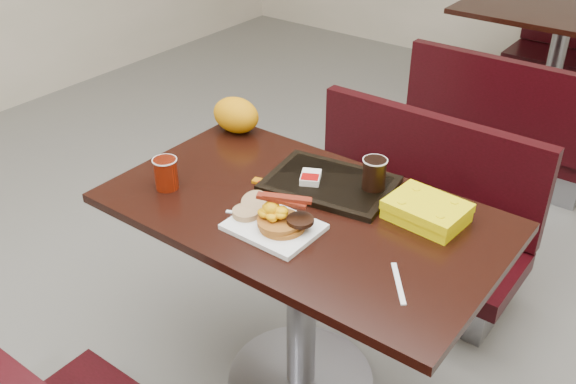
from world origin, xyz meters
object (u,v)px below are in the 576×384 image
Objects in this scene: table_near at (302,303)px; fork at (241,213)px; knife at (398,283)px; hashbrown_sleeve_left at (311,177)px; table_far at (553,74)px; bench_near_n at (402,214)px; paper_bag at (236,115)px; coffee_cup_far at (374,174)px; bench_far_s at (510,115)px; platter at (274,227)px; pancake_stack at (282,223)px; tray at (330,184)px; clamshell at (427,211)px; coffee_cup_near at (166,174)px.

fork reaches higher than table_near.
hashbrown_sleeve_left is (-0.46, 0.27, 0.03)m from knife.
bench_near_n is at bearing -90.00° from table_far.
coffee_cup_far is at bearing -7.04° from paper_bag.
table_near is at bearing -91.74° from hashbrown_sleeve_left.
bench_far_s is 7.69× the size of fork.
bench_near_n is at bearing 56.27° from fork.
platter is 1.53× the size of knife.
platter is 0.03m from pancake_stack.
knife is 1.66× the size of coffee_cup_far.
hashbrown_sleeve_left is at bearing -91.37° from table_far.
table_far is 12.08× the size of coffee_cup_far.
tray is 2.13× the size of paper_bag.
clamshell is at bearing -79.40° from bench_far_s.
bench_far_s is 1.76m from coffee_cup_far.
fork is 0.79× the size of knife.
table_near is 5.43× the size of clamshell.
hashbrown_sleeve_left reaches higher than table_near.
clamshell is at bearing -20.95° from hashbrown_sleeve_left.
clamshell is (0.74, 0.33, -0.02)m from coffee_cup_near.
coffee_cup_far is at bearing 28.48° from fork.
platter is 0.66m from paper_bag.
bench_near_n is at bearing 39.48° from paper_bag.
paper_bag reaches higher than table_near.
coffee_cup_far is (0.18, 0.08, 0.04)m from hashbrown_sleeve_left.
bench_far_s is 2.08m from platter.
coffee_cup_far is at bearing 70.64° from platter.
fork and knife have the same top height.
coffee_cup_near is at bearing -151.84° from clamshell.
hashbrown_sleeve_left is at bearing -19.51° from paper_bag.
bench_far_s is at bearing 104.84° from clamshell.
pancake_stack is at bearing -79.59° from table_near.
coffee_cup_far is at bearing -87.07° from table_far.
table_near is 2.60m from table_far.
hashbrown_sleeve_left is (0.36, 0.28, -0.02)m from coffee_cup_near.
clamshell is at bearing 27.24° from table_near.
pancake_stack is 0.16m from fork.
clamshell is (0.32, -2.43, 0.40)m from table_far.
hashbrown_sleeve_left is (-0.06, -0.58, 0.42)m from bench_near_n.
paper_bag is at bearing -102.35° from table_far.
coffee_cup_near is at bearing -115.73° from bench_near_n.
bench_near_n is 0.93m from platter.
clamshell is at bearing 45.36° from pancake_stack.
pancake_stack is at bearing -99.43° from hashbrown_sleeve_left.
fork is 0.57m from paper_bag.
pancake_stack reaches higher than platter.
hashbrown_sleeve_left is at bearing -157.33° from knife.
fork is at bearing 5.16° from coffee_cup_near.
coffee_cup_far is (-0.28, 0.35, 0.07)m from knife.
tray is (0.41, 0.32, -0.04)m from coffee_cup_near.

